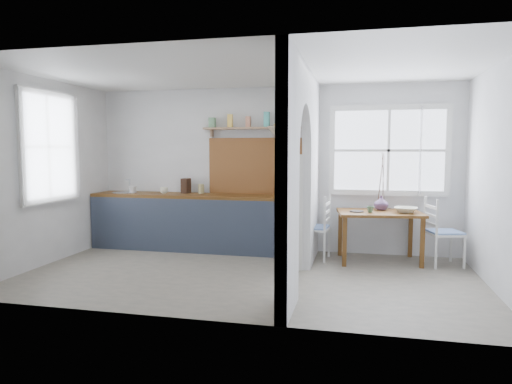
% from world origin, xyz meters
% --- Properties ---
extents(floor, '(5.80, 3.20, 0.01)m').
position_xyz_m(floor, '(0.00, 0.00, 0.00)').
color(floor, gray).
rests_on(floor, ground).
extents(ceiling, '(5.80, 3.20, 0.01)m').
position_xyz_m(ceiling, '(0.00, 0.00, 2.60)').
color(ceiling, silver).
rests_on(ceiling, walls).
extents(walls, '(5.81, 3.21, 2.60)m').
position_xyz_m(walls, '(0.00, 0.00, 1.30)').
color(walls, silver).
rests_on(walls, floor).
extents(partition, '(0.12, 3.20, 2.60)m').
position_xyz_m(partition, '(0.70, 0.06, 1.45)').
color(partition, silver).
rests_on(partition, floor).
extents(kitchen_window, '(0.10, 1.16, 1.50)m').
position_xyz_m(kitchen_window, '(-2.87, 0.00, 1.65)').
color(kitchen_window, white).
rests_on(kitchen_window, walls).
extents(nook_window, '(1.76, 0.10, 1.30)m').
position_xyz_m(nook_window, '(1.80, 1.56, 1.60)').
color(nook_window, white).
rests_on(nook_window, walls).
extents(counter, '(3.50, 0.60, 0.90)m').
position_xyz_m(counter, '(-1.13, 1.33, 0.46)').
color(counter, brown).
rests_on(counter, floor).
extents(sink, '(0.40, 0.40, 0.02)m').
position_xyz_m(sink, '(-2.43, 1.30, 0.89)').
color(sink, silver).
rests_on(sink, counter).
extents(backsplash, '(1.65, 0.03, 0.90)m').
position_xyz_m(backsplash, '(-0.20, 1.58, 1.35)').
color(backsplash, brown).
rests_on(backsplash, walls).
extents(shelf, '(1.75, 0.20, 0.21)m').
position_xyz_m(shelf, '(-0.20, 1.49, 2.00)').
color(shelf, '#A57E5F').
rests_on(shelf, walls).
extents(pendant_lamp, '(0.26, 0.26, 0.16)m').
position_xyz_m(pendant_lamp, '(0.15, 1.15, 1.88)').
color(pendant_lamp, beige).
rests_on(pendant_lamp, ceiling).
extents(utensil_rail, '(0.02, 0.50, 0.02)m').
position_xyz_m(utensil_rail, '(0.61, 0.90, 1.45)').
color(utensil_rail, silver).
rests_on(utensil_rail, partition).
extents(dining_table, '(1.26, 0.92, 0.73)m').
position_xyz_m(dining_table, '(1.67, 1.13, 0.36)').
color(dining_table, brown).
rests_on(dining_table, floor).
extents(chair_left, '(0.48, 0.48, 0.95)m').
position_xyz_m(chair_left, '(0.74, 1.09, 0.48)').
color(chair_left, silver).
rests_on(chair_left, floor).
extents(chair_right, '(0.53, 0.53, 0.95)m').
position_xyz_m(chair_right, '(2.55, 1.10, 0.47)').
color(chair_right, silver).
rests_on(chair_right, floor).
extents(kettle, '(0.26, 0.23, 0.26)m').
position_xyz_m(kettle, '(0.47, 1.19, 1.03)').
color(kettle, silver).
rests_on(kettle, counter).
extents(mug_a, '(0.15, 0.15, 0.12)m').
position_xyz_m(mug_a, '(-2.25, 1.25, 0.96)').
color(mug_a, silver).
rests_on(mug_a, counter).
extents(mug_b, '(0.14, 0.14, 0.10)m').
position_xyz_m(mug_b, '(-1.72, 1.29, 0.95)').
color(mug_b, white).
rests_on(mug_b, counter).
extents(knife_block, '(0.13, 0.17, 0.24)m').
position_xyz_m(knife_block, '(-1.40, 1.44, 1.02)').
color(knife_block, black).
rests_on(knife_block, counter).
extents(jar, '(0.12, 0.12, 0.15)m').
position_xyz_m(jar, '(-1.14, 1.46, 0.98)').
color(jar, tan).
rests_on(jar, counter).
extents(towel_magenta, '(0.02, 0.03, 0.61)m').
position_xyz_m(towel_magenta, '(0.58, 1.00, 0.28)').
color(towel_magenta, '#A81266').
rests_on(towel_magenta, counter).
extents(towel_orange, '(0.02, 0.03, 0.56)m').
position_xyz_m(towel_orange, '(0.58, 0.95, 0.25)').
color(towel_orange, orange).
rests_on(towel_orange, counter).
extents(bowl, '(0.39, 0.39, 0.08)m').
position_xyz_m(bowl, '(2.03, 1.09, 0.77)').
color(bowl, beige).
rests_on(bowl, dining_table).
extents(table_cup, '(0.12, 0.12, 0.09)m').
position_xyz_m(table_cup, '(1.54, 0.99, 0.77)').
color(table_cup, '#4A6E4D').
rests_on(table_cup, dining_table).
extents(plate, '(0.24, 0.24, 0.02)m').
position_xyz_m(plate, '(1.35, 1.02, 0.74)').
color(plate, '#292626').
rests_on(plate, dining_table).
extents(vase, '(0.25, 0.25, 0.21)m').
position_xyz_m(vase, '(1.70, 1.30, 0.83)').
color(vase, '#583E66').
rests_on(vase, dining_table).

